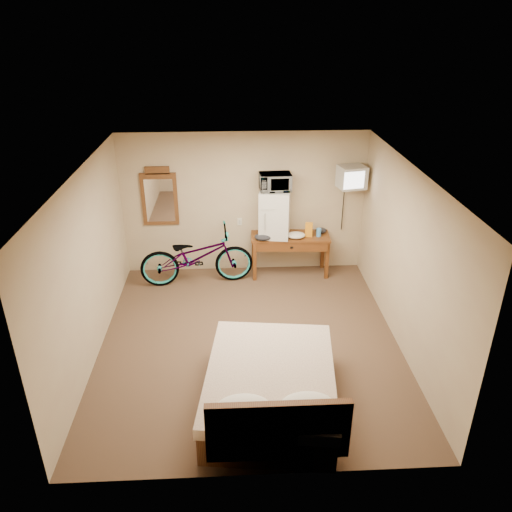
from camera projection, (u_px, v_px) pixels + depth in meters
name	position (u px, v px, depth m)	size (l,w,h in m)	color
room	(249.00, 263.00, 6.59)	(4.60, 4.64, 2.50)	#513628
desk	(290.00, 242.00, 8.69)	(1.39, 0.59, 0.75)	brown
mini_fridge	(275.00, 213.00, 8.48)	(0.58, 0.56, 0.82)	silver
microwave	(275.00, 182.00, 8.24)	(0.52, 0.35, 0.29)	silver
snack_bag	(309.00, 230.00, 8.58)	(0.12, 0.07, 0.25)	orange
blue_cup	(319.00, 232.00, 8.61)	(0.08, 0.08, 0.14)	#428FE2
cloth_cream	(296.00, 235.00, 8.55)	(0.32, 0.25, 0.10)	silver
cloth_dark_a	(263.00, 237.00, 8.48)	(0.30, 0.22, 0.11)	black
cloth_dark_b	(321.00, 230.00, 8.76)	(0.20, 0.16, 0.09)	black
crt_television	(352.00, 177.00, 8.25)	(0.49, 0.59, 0.37)	black
wall_mirror	(160.00, 197.00, 8.50)	(0.61, 0.04, 1.04)	brown
bicycle	(197.00, 256.00, 8.48)	(0.67, 1.92, 1.01)	black
bed	(271.00, 390.00, 5.78)	(1.68, 2.10, 0.90)	brown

